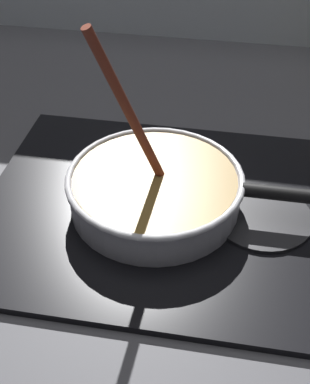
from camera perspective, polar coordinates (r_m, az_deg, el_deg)
ground at (r=0.84m, az=-6.26°, el=-6.42°), size 2.40×1.60×0.04m
hob_plate at (r=0.87m, az=0.00°, el=-1.78°), size 0.56×0.48×0.01m
burner_ring at (r=0.86m, az=0.00°, el=-1.28°), size 0.18×0.18×0.01m
spare_burner at (r=0.86m, az=11.44°, el=-2.61°), size 0.16×0.16×0.01m
cooking_pan at (r=0.84m, az=0.12°, el=0.29°), size 0.44×0.28×0.32m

